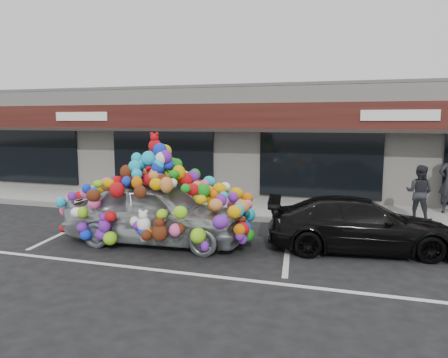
% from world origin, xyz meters
% --- Properties ---
extents(ground, '(90.00, 90.00, 0.00)m').
position_xyz_m(ground, '(0.00, 0.00, 0.00)').
color(ground, black).
rests_on(ground, ground).
extents(shop_building, '(24.00, 7.20, 4.31)m').
position_xyz_m(shop_building, '(0.00, 8.44, 2.16)').
color(shop_building, beige).
rests_on(shop_building, ground).
extents(sidewalk, '(26.00, 3.00, 0.15)m').
position_xyz_m(sidewalk, '(0.00, 4.00, 0.07)').
color(sidewalk, '#979792').
rests_on(sidewalk, ground).
extents(kerb, '(26.00, 0.18, 0.16)m').
position_xyz_m(kerb, '(0.00, 2.50, 0.07)').
color(kerb, slate).
rests_on(kerb, ground).
extents(parking_stripe_left, '(0.73, 4.37, 0.01)m').
position_xyz_m(parking_stripe_left, '(-3.20, 0.20, 0.00)').
color(parking_stripe_left, silver).
rests_on(parking_stripe_left, ground).
extents(parking_stripe_mid, '(0.73, 4.37, 0.01)m').
position_xyz_m(parking_stripe_mid, '(2.80, 0.20, 0.00)').
color(parking_stripe_mid, silver).
rests_on(parking_stripe_mid, ground).
extents(lane_line, '(14.00, 0.12, 0.01)m').
position_xyz_m(lane_line, '(2.00, -2.30, 0.00)').
color(lane_line, silver).
rests_on(lane_line, ground).
extents(toy_car, '(3.20, 4.81, 2.75)m').
position_xyz_m(toy_car, '(-0.32, -0.48, 0.93)').
color(toy_car, '#9CA1A6').
rests_on(toy_car, ground).
extents(black_sedan, '(2.36, 4.43, 1.22)m').
position_xyz_m(black_sedan, '(4.44, 0.33, 0.61)').
color(black_sedan, black).
rests_on(black_sedan, ground).
extents(pedestrian_b, '(0.94, 0.84, 1.58)m').
position_xyz_m(pedestrian_b, '(6.02, 3.51, 0.94)').
color(pedestrian_b, black).
rests_on(pedestrian_b, sidewalk).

